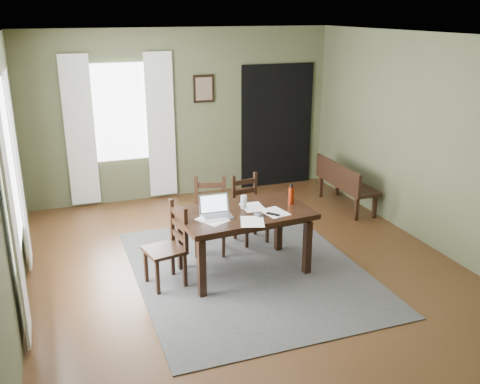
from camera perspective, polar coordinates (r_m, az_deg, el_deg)
name	(u,v)px	position (r m, az deg, el deg)	size (l,w,h in m)	color
ground	(249,271)	(6.45, 0.92, -8.44)	(5.00, 6.00, 0.01)	#492C16
room_shell	(249,122)	(5.85, 1.01, 7.49)	(5.02, 6.02, 2.71)	#515738
rug	(249,270)	(6.45, 0.92, -8.36)	(2.60, 3.20, 0.01)	#3F3F3F
dining_table	(244,219)	(6.16, 0.39, -2.86)	(1.58, 1.02, 0.76)	black
chair_end	(169,247)	(6.02, -7.63, -5.80)	(0.48, 0.48, 0.93)	black
chair_back_left	(210,217)	(6.79, -3.19, -2.65)	(0.53, 0.53, 0.95)	black
chair_back_right	(249,210)	(7.10, 0.99, -1.89)	(0.45, 0.45, 0.89)	black
bench	(344,181)	(8.44, 11.00, 1.15)	(0.41, 1.28, 0.72)	black
laptop	(216,211)	(5.98, -2.63, -1.99)	(0.35, 0.29, 0.23)	#B7B7BC
computer_mouse	(258,215)	(5.98, 1.98, -2.43)	(0.06, 0.10, 0.03)	#3F3F42
tv_remote	(273,214)	(6.03, 3.55, -2.38)	(0.04, 0.16, 0.02)	black
drinking_glass	(244,202)	(6.19, 0.40, -1.06)	(0.07, 0.07, 0.15)	silver
water_bottle	(291,195)	(6.35, 5.49, -0.31)	(0.08, 0.08, 0.24)	#AA2A0D
paper_a	(212,220)	(5.88, -2.98, -2.98)	(0.25, 0.32, 0.00)	white
paper_b	(275,212)	(6.10, 3.71, -2.17)	(0.25, 0.32, 0.00)	white
paper_c	(253,207)	(6.25, 1.39, -1.61)	(0.24, 0.32, 0.00)	white
paper_e	(252,222)	(5.83, 1.32, -3.18)	(0.25, 0.33, 0.00)	white
window_left	(9,170)	(5.77, -23.39, 2.14)	(0.01, 1.30, 1.70)	white
window_back	(120,113)	(8.52, -12.69, 8.27)	(1.00, 0.01, 1.50)	white
curtain_left_near	(13,223)	(5.06, -23.05, -3.05)	(0.03, 0.48, 2.30)	silver
curtain_left_far	(18,172)	(6.62, -22.57, 2.01)	(0.03, 0.48, 2.30)	silver
curtain_back_left	(80,132)	(8.48, -16.70, 6.16)	(0.44, 0.03, 2.30)	silver
curtain_back_right	(161,126)	(8.64, -8.45, 6.97)	(0.44, 0.03, 2.30)	silver
framed_picture	(204,89)	(8.74, -3.89, 10.94)	(0.34, 0.03, 0.44)	black
doorway_back	(277,126)	(9.30, 3.96, 7.05)	(1.30, 0.03, 2.10)	black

